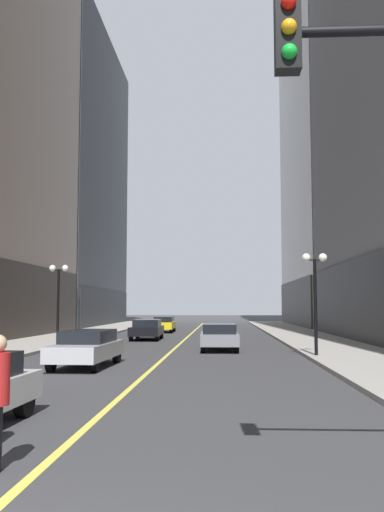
{
  "coord_description": "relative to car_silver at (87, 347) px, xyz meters",
  "views": [
    {
      "loc": [
        2.46,
        -3.2,
        2.19
      ],
      "look_at": [
        0.51,
        33.73,
        5.48
      ],
      "focal_mm": 39.7,
      "sensor_mm": 36.0,
      "label": 1
    }
  ],
  "objects": [
    {
      "name": "car_black",
      "position": [
        -0.02,
        16.62,
        0.0
      ],
      "size": [
        1.95,
        4.6,
        1.32
      ],
      "color": "black",
      "rests_on": "ground"
    },
    {
      "name": "sidewalk_right",
      "position": [
        10.68,
        17.75,
        -0.64
      ],
      "size": [
        4.5,
        78.0,
        0.15
      ],
      "primitive_type": "cube",
      "color": "#9E9991",
      "rests_on": "ground"
    },
    {
      "name": "building_left_far",
      "position": [
        -15.13,
        42.75,
        15.93
      ],
      "size": [
        14.32,
        26.0,
        33.42
      ],
      "color": "slate",
      "rests_on": "ground"
    },
    {
      "name": "car_yellow",
      "position": [
        0.0,
        27.27,
        -0.0
      ],
      "size": [
        1.74,
        4.7,
        1.32
      ],
      "color": "yellow",
      "rests_on": "ground"
    },
    {
      "name": "sidewalk_left",
      "position": [
        -5.82,
        17.75,
        -0.64
      ],
      "size": [
        4.5,
        78.0,
        0.15
      ],
      "primitive_type": "cube",
      "color": "#9E9991",
      "rests_on": "ground"
    },
    {
      "name": "lane_centre_stripe",
      "position": [
        2.43,
        17.75,
        -0.72
      ],
      "size": [
        0.16,
        70.0,
        0.01
      ],
      "primitive_type": "cube",
      "color": "#E5D64C",
      "rests_on": "ground"
    },
    {
      "name": "car_silver",
      "position": [
        0.0,
        0.0,
        0.0
      ],
      "size": [
        1.91,
        4.68,
        1.32
      ],
      "color": "#B7B7BC",
      "rests_on": "ground"
    },
    {
      "name": "street_lamp_left_far",
      "position": [
        -3.97,
        9.81,
        2.54
      ],
      "size": [
        1.06,
        0.36,
        4.43
      ],
      "color": "black",
      "rests_on": "ground"
    },
    {
      "name": "ground_plane",
      "position": [
        2.43,
        17.75,
        -0.72
      ],
      "size": [
        200.0,
        200.0,
        0.0
      ],
      "primitive_type": "plane",
      "color": "#38383A"
    },
    {
      "name": "street_lamp_right_mid",
      "position": [
        8.83,
        3.7,
        2.54
      ],
      "size": [
        1.06,
        0.36,
        4.43
      ],
      "color": "black",
      "rests_on": "ground"
    },
    {
      "name": "car_grey",
      "position": [
        4.75,
        7.86,
        0.0
      ],
      "size": [
        1.9,
        4.54,
        1.32
      ],
      "color": "slate",
      "rests_on": "ground"
    }
  ]
}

